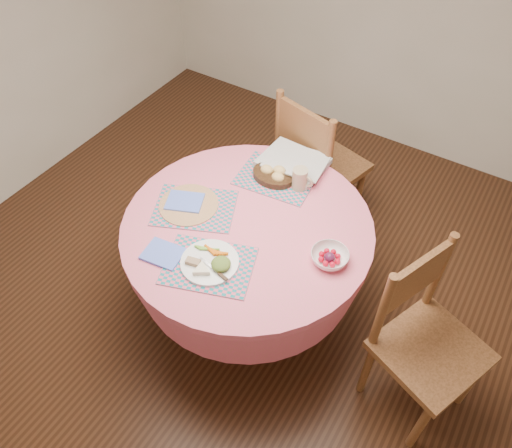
# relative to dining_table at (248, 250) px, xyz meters

# --- Properties ---
(ground) EXTENTS (4.00, 4.00, 0.00)m
(ground) POSITION_rel_dining_table_xyz_m (0.00, 0.00, -0.56)
(ground) COLOR #331C0F
(ground) RESTS_ON ground
(room_envelope) EXTENTS (4.01, 4.01, 2.71)m
(room_envelope) POSITION_rel_dining_table_xyz_m (0.00, 0.00, 1.16)
(room_envelope) COLOR silver
(room_envelope) RESTS_ON ground
(dining_table) EXTENTS (1.24, 1.24, 0.75)m
(dining_table) POSITION_rel_dining_table_xyz_m (0.00, 0.00, 0.00)
(dining_table) COLOR #E46A76
(dining_table) RESTS_ON ground
(chair_right) EXTENTS (0.56, 0.58, 0.97)m
(chair_right) POSITION_rel_dining_table_xyz_m (0.95, 0.02, -0.05)
(chair_right) COLOR brown
(chair_right) RESTS_ON ground
(chair_back) EXTENTS (0.57, 0.56, 1.02)m
(chair_back) POSITION_rel_dining_table_xyz_m (-0.03, 0.82, -0.02)
(chair_back) COLOR brown
(chair_back) RESTS_ON ground
(placemat_front) EXTENTS (0.48, 0.42, 0.01)m
(placemat_front) POSITION_rel_dining_table_xyz_m (-0.01, -0.31, 0.20)
(placemat_front) COLOR #16767F
(placemat_front) RESTS_ON dining_table
(placemat_left) EXTENTS (0.49, 0.44, 0.01)m
(placemat_left) POSITION_rel_dining_table_xyz_m (-0.28, -0.05, 0.20)
(placemat_left) COLOR #16767F
(placemat_left) RESTS_ON dining_table
(placemat_back) EXTENTS (0.43, 0.34, 0.01)m
(placemat_back) POSITION_rel_dining_table_xyz_m (-0.05, 0.36, 0.20)
(placemat_back) COLOR #16767F
(placemat_back) RESTS_ON dining_table
(wicker_trivet) EXTENTS (0.30, 0.30, 0.01)m
(wicker_trivet) POSITION_rel_dining_table_xyz_m (-0.32, -0.05, 0.20)
(wicker_trivet) COLOR olive
(wicker_trivet) RESTS_ON dining_table
(napkin_near) EXTENTS (0.20, 0.16, 0.01)m
(napkin_near) POSITION_rel_dining_table_xyz_m (-0.22, -0.37, 0.20)
(napkin_near) COLOR #5773E0
(napkin_near) RESTS_ON dining_table
(napkin_far) EXTENTS (0.22, 0.20, 0.01)m
(napkin_far) POSITION_rel_dining_table_xyz_m (-0.35, -0.05, 0.21)
(napkin_far) COLOR #5773E0
(napkin_far) RESTS_ON placemat_left
(dinner_plate) EXTENTS (0.27, 0.27, 0.05)m
(dinner_plate) POSITION_rel_dining_table_xyz_m (-0.00, -0.30, 0.22)
(dinner_plate) COLOR white
(dinner_plate) RESTS_ON placemat_front
(bread_bowl) EXTENTS (0.23, 0.23, 0.08)m
(bread_bowl) POSITION_rel_dining_table_xyz_m (-0.06, 0.35, 0.23)
(bread_bowl) COLOR black
(bread_bowl) RESTS_ON placemat_back
(latte_mug) EXTENTS (0.12, 0.08, 0.12)m
(latte_mug) POSITION_rel_dining_table_xyz_m (0.09, 0.36, 0.26)
(latte_mug) COLOR tan
(latte_mug) RESTS_ON placemat_back
(fruit_bowl) EXTENTS (0.19, 0.19, 0.05)m
(fruit_bowl) POSITION_rel_dining_table_xyz_m (0.44, 0.01, 0.22)
(fruit_bowl) COLOR white
(fruit_bowl) RESTS_ON dining_table
(newspaper_stack) EXTENTS (0.37, 0.29, 0.04)m
(newspaper_stack) POSITION_rel_dining_table_xyz_m (-0.02, 0.50, 0.22)
(newspaper_stack) COLOR silver
(newspaper_stack) RESTS_ON dining_table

